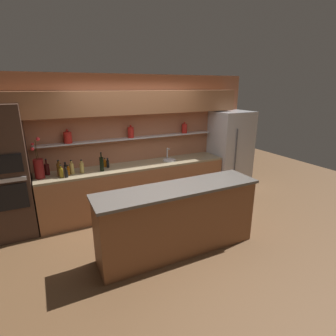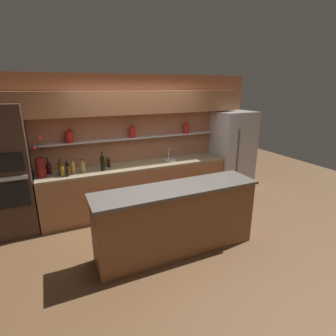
{
  "view_description": "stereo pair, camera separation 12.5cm",
  "coord_description": "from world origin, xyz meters",
  "px_view_note": "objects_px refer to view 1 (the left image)",
  "views": [
    {
      "loc": [
        -1.66,
        -3.38,
        2.38
      ],
      "look_at": [
        0.23,
        0.44,
        1.04
      ],
      "focal_mm": 28.0,
      "sensor_mm": 36.0,
      "label": 1
    },
    {
      "loc": [
        -1.55,
        -3.43,
        2.38
      ],
      "look_at": [
        0.23,
        0.44,
        1.04
      ],
      "focal_mm": 28.0,
      "sensor_mm": 36.0,
      "label": 2
    }
  ],
  "objects_px": {
    "bottle_spirit_5": "(82,168)",
    "bottle_spirit_6": "(72,168)",
    "bottle_sauce_4": "(108,163)",
    "bottle_sauce_2": "(66,173)",
    "refrigerator": "(230,153)",
    "sink_fixture": "(169,159)",
    "bottle_spirit_9": "(59,169)",
    "bottle_oil_7": "(61,173)",
    "bottle_sauce_10": "(68,171)",
    "bottle_sauce_1": "(105,163)",
    "bottle_wine_3": "(102,164)",
    "oven_tower": "(4,174)",
    "flower_vase": "(39,167)",
    "bottle_wine_0": "(47,169)",
    "bottle_sauce_8": "(66,168)"
  },
  "relations": [
    {
      "from": "bottle_spirit_5",
      "to": "bottle_spirit_6",
      "type": "bearing_deg",
      "value": 168.82
    },
    {
      "from": "bottle_sauce_4",
      "to": "bottle_spirit_6",
      "type": "distance_m",
      "value": 0.65
    },
    {
      "from": "bottle_sauce_2",
      "to": "bottle_sauce_4",
      "type": "relative_size",
      "value": 0.92
    },
    {
      "from": "refrigerator",
      "to": "sink_fixture",
      "type": "distance_m",
      "value": 1.53
    },
    {
      "from": "bottle_spirit_9",
      "to": "bottle_oil_7",
      "type": "bearing_deg",
      "value": -77.24
    },
    {
      "from": "bottle_sauce_4",
      "to": "bottle_sauce_10",
      "type": "distance_m",
      "value": 0.73
    },
    {
      "from": "bottle_spirit_5",
      "to": "bottle_spirit_9",
      "type": "height_order",
      "value": "bottle_spirit_9"
    },
    {
      "from": "bottle_sauce_1",
      "to": "bottle_spirit_5",
      "type": "bearing_deg",
      "value": -157.86
    },
    {
      "from": "bottle_sauce_4",
      "to": "bottle_spirit_6",
      "type": "xyz_separation_m",
      "value": [
        -0.65,
        -0.08,
        0.02
      ]
    },
    {
      "from": "bottle_sauce_2",
      "to": "bottle_spirit_6",
      "type": "distance_m",
      "value": 0.2
    },
    {
      "from": "refrigerator",
      "to": "sink_fixture",
      "type": "relative_size",
      "value": 6.94
    },
    {
      "from": "bottle_sauce_2",
      "to": "bottle_wine_3",
      "type": "bearing_deg",
      "value": 7.9
    },
    {
      "from": "bottle_wine_3",
      "to": "bottle_sauce_4",
      "type": "height_order",
      "value": "bottle_wine_3"
    },
    {
      "from": "oven_tower",
      "to": "flower_vase",
      "type": "bearing_deg",
      "value": -0.49
    },
    {
      "from": "oven_tower",
      "to": "bottle_spirit_6",
      "type": "relative_size",
      "value": 8.71
    },
    {
      "from": "flower_vase",
      "to": "bottle_sauce_4",
      "type": "distance_m",
      "value": 1.16
    },
    {
      "from": "bottle_oil_7",
      "to": "sink_fixture",
      "type": "bearing_deg",
      "value": 3.83
    },
    {
      "from": "sink_fixture",
      "to": "bottle_wine_0",
      "type": "relative_size",
      "value": 0.95
    },
    {
      "from": "refrigerator",
      "to": "bottle_spirit_5",
      "type": "height_order",
      "value": "refrigerator"
    },
    {
      "from": "bottle_sauce_2",
      "to": "bottle_sauce_10",
      "type": "distance_m",
      "value": 0.1
    },
    {
      "from": "bottle_sauce_1",
      "to": "bottle_spirit_9",
      "type": "bearing_deg",
      "value": -167.3
    },
    {
      "from": "flower_vase",
      "to": "bottle_sauce_2",
      "type": "distance_m",
      "value": 0.44
    },
    {
      "from": "bottle_sauce_2",
      "to": "bottle_spirit_6",
      "type": "bearing_deg",
      "value": 55.41
    },
    {
      "from": "bottle_spirit_9",
      "to": "bottle_wine_0",
      "type": "bearing_deg",
      "value": 138.8
    },
    {
      "from": "flower_vase",
      "to": "sink_fixture",
      "type": "distance_m",
      "value": 2.41
    },
    {
      "from": "bottle_spirit_5",
      "to": "bottle_spirit_6",
      "type": "distance_m",
      "value": 0.17
    },
    {
      "from": "bottle_wine_0",
      "to": "bottle_spirit_9",
      "type": "relative_size",
      "value": 1.01
    },
    {
      "from": "oven_tower",
      "to": "bottle_sauce_4",
      "type": "height_order",
      "value": "oven_tower"
    },
    {
      "from": "bottle_wine_0",
      "to": "bottle_oil_7",
      "type": "height_order",
      "value": "bottle_wine_0"
    },
    {
      "from": "bottle_sauce_8",
      "to": "oven_tower",
      "type": "bearing_deg",
      "value": -172.01
    },
    {
      "from": "oven_tower",
      "to": "bottle_sauce_8",
      "type": "relative_size",
      "value": 11.32
    },
    {
      "from": "sink_fixture",
      "to": "bottle_spirit_9",
      "type": "relative_size",
      "value": 0.96
    },
    {
      "from": "bottle_sauce_2",
      "to": "bottle_sauce_4",
      "type": "height_order",
      "value": "bottle_sauce_4"
    },
    {
      "from": "sink_fixture",
      "to": "bottle_sauce_10",
      "type": "bearing_deg",
      "value": -177.83
    },
    {
      "from": "bottle_wine_3",
      "to": "bottle_spirit_6",
      "type": "bearing_deg",
      "value": 171.36
    },
    {
      "from": "oven_tower",
      "to": "bottle_spirit_9",
      "type": "height_order",
      "value": "oven_tower"
    },
    {
      "from": "sink_fixture",
      "to": "bottle_sauce_4",
      "type": "distance_m",
      "value": 1.25
    },
    {
      "from": "refrigerator",
      "to": "bottle_spirit_6",
      "type": "distance_m",
      "value": 3.43
    },
    {
      "from": "bottle_wine_3",
      "to": "bottle_oil_7",
      "type": "height_order",
      "value": "bottle_wine_3"
    },
    {
      "from": "bottle_sauce_1",
      "to": "bottle_sauce_8",
      "type": "height_order",
      "value": "bottle_sauce_8"
    },
    {
      "from": "bottle_spirit_6",
      "to": "bottle_sauce_8",
      "type": "bearing_deg",
      "value": 126.44
    },
    {
      "from": "bottle_spirit_6",
      "to": "bottle_sauce_8",
      "type": "distance_m",
      "value": 0.16
    },
    {
      "from": "bottle_sauce_1",
      "to": "bottle_spirit_5",
      "type": "xyz_separation_m",
      "value": [
        -0.45,
        -0.18,
        0.03
      ]
    },
    {
      "from": "bottle_sauce_1",
      "to": "bottle_spirit_5",
      "type": "relative_size",
      "value": 0.72
    },
    {
      "from": "oven_tower",
      "to": "bottle_oil_7",
      "type": "relative_size",
      "value": 9.72
    },
    {
      "from": "sink_fixture",
      "to": "bottle_wine_3",
      "type": "height_order",
      "value": "bottle_wine_3"
    },
    {
      "from": "oven_tower",
      "to": "bottle_sauce_8",
      "type": "bearing_deg",
      "value": 7.99
    },
    {
      "from": "refrigerator",
      "to": "bottle_oil_7",
      "type": "relative_size",
      "value": 8.45
    },
    {
      "from": "bottle_spirit_5",
      "to": "bottle_sauce_8",
      "type": "bearing_deg",
      "value": 148.53
    },
    {
      "from": "oven_tower",
      "to": "bottle_sauce_4",
      "type": "bearing_deg",
      "value": 3.05
    }
  ]
}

